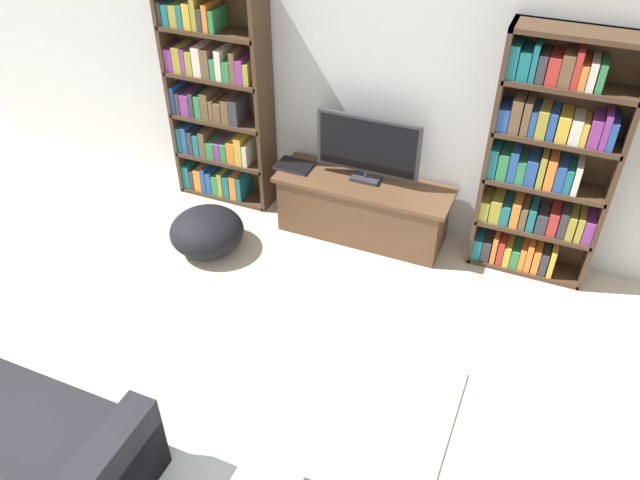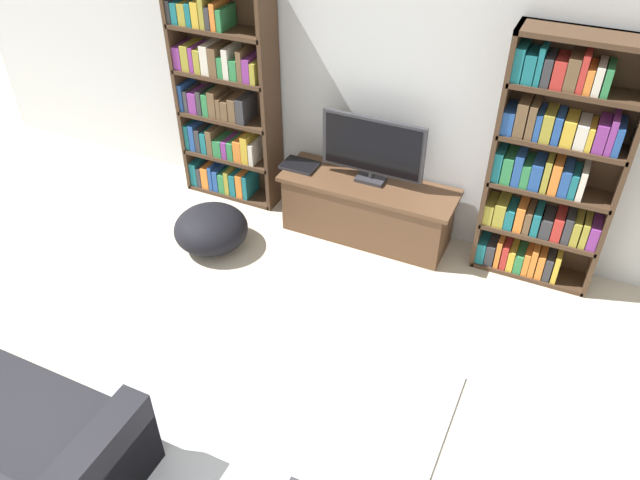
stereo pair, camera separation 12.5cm
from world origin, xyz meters
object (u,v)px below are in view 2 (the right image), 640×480
at_px(tv_stand, 367,209).
at_px(beanbag_ottoman, 211,229).
at_px(television, 373,148).
at_px(bookshelf_left, 225,100).
at_px(bookshelf_right, 551,168).
at_px(laptop, 300,165).

bearing_deg(tv_stand, beanbag_ottoman, -148.19).
relative_size(tv_stand, television, 1.71).
xyz_separation_m(bookshelf_left, television, (1.43, -0.07, -0.11)).
bearing_deg(bookshelf_left, tv_stand, -4.99).
relative_size(television, beanbag_ottoman, 1.40).
xyz_separation_m(bookshelf_left, bookshelf_right, (2.78, -0.00, 0.01)).
xyz_separation_m(bookshelf_right, laptop, (-2.00, -0.12, -0.41)).
bearing_deg(television, bookshelf_right, 3.02).
xyz_separation_m(bookshelf_right, television, (-1.36, -0.07, -0.12)).
height_order(television, laptop, television).
bearing_deg(bookshelf_right, tv_stand, -174.77).
relative_size(bookshelf_left, bookshelf_right, 1.00).
bearing_deg(bookshelf_right, television, -176.98).
xyz_separation_m(bookshelf_left, laptop, (0.79, -0.12, -0.40)).
distance_m(bookshelf_left, laptop, 0.89).
distance_m(tv_stand, television, 0.57).
xyz_separation_m(television, laptop, (-0.64, -0.05, -0.29)).
height_order(bookshelf_left, beanbag_ottoman, bookshelf_left).
bearing_deg(tv_stand, television, 90.00).
bearing_deg(bookshelf_left, laptop, -8.55).
relative_size(laptop, beanbag_ottoman, 0.49).
bearing_deg(bookshelf_left, beanbag_ottoman, -70.18).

